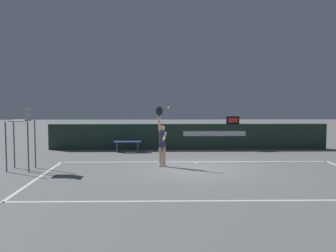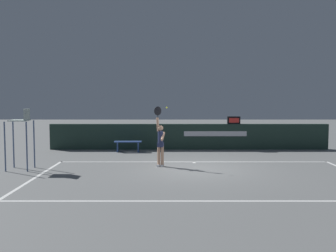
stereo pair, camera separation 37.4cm
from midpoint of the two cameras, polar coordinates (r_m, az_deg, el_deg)
ground_plane at (r=14.61m, az=3.69°, el=-6.18°), size 60.00×60.00×0.00m
court_lines at (r=13.22m, az=4.22°, el=-7.30°), size 10.92×6.09×0.00m
back_wall at (r=19.78m, az=2.39°, el=-1.54°), size 13.87×0.28×1.27m
speed_display at (r=19.97m, az=8.79°, el=0.84°), size 0.63×0.19×0.38m
tennis_player at (r=14.94m, az=-1.59°, el=-2.31°), size 0.44×0.46×2.29m
tennis_ball at (r=14.60m, az=-0.68°, el=2.68°), size 0.07×0.07×0.07m
umpire_chair at (r=15.14m, az=-20.97°, el=-0.54°), size 0.82×0.82×2.21m
courtside_bench_near at (r=18.93m, az=-6.43°, el=-2.61°), size 1.31×0.40×0.51m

